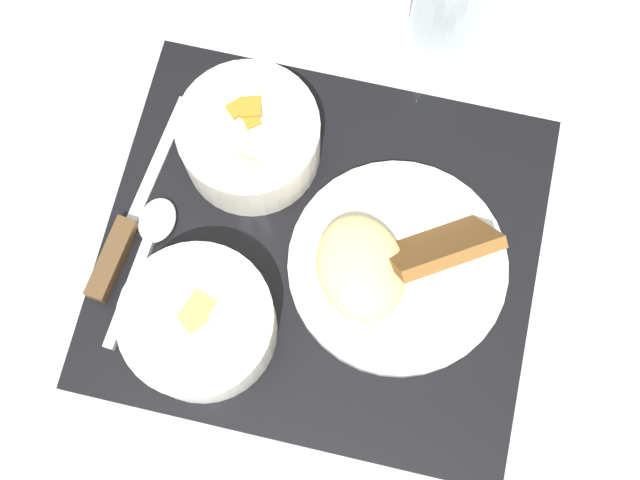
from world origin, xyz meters
TOP-DOWN VIEW (x-y plane):
  - ground_plane at (0.00, 0.00)m, footprint 4.00×4.00m
  - serving_tray at (0.00, 0.00)m, footprint 0.39×0.35m
  - bowl_salad at (-0.07, 0.08)m, footprint 0.12×0.12m
  - bowl_soup at (-0.08, -0.09)m, footprint 0.12×0.12m
  - plate_main at (0.06, -0.01)m, footprint 0.19×0.19m
  - knife at (-0.17, -0.03)m, footprint 0.05×0.20m
  - spoon at (-0.15, -0.02)m, footprint 0.04×0.14m
  - glass_water at (0.08, 0.24)m, footprint 0.06×0.06m

SIDE VIEW (x-z plane):
  - ground_plane at x=0.00m, z-range 0.00..0.00m
  - serving_tray at x=0.00m, z-range 0.00..0.02m
  - spoon at x=-0.15m, z-range 0.02..0.03m
  - knife at x=-0.17m, z-range 0.02..0.03m
  - plate_main at x=0.06m, z-range -0.01..0.07m
  - bowl_salad at x=-0.07m, z-range 0.02..0.08m
  - glass_water at x=0.08m, z-range -0.01..0.11m
  - bowl_soup at x=-0.08m, z-range 0.02..0.08m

